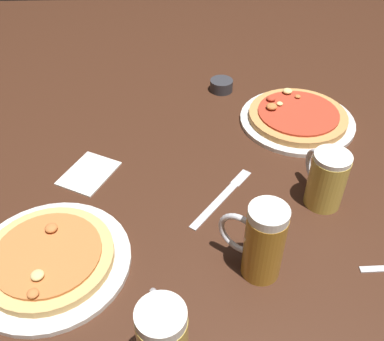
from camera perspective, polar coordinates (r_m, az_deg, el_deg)
The scene contains 8 objects.
ground_plane at distance 1.10m, azimuth 0.00°, elevation -1.38°, with size 2.40×2.40×0.03m, color #3D2114.
pizza_plate_near at distance 0.94m, azimuth -17.78°, elevation -10.70°, with size 0.32×0.32×0.05m.
pizza_plate_far at distance 1.30m, azimuth 13.27°, elevation 6.60°, with size 0.32×0.32×0.05m.
beer_mug_dark at distance 1.02m, azimuth 16.74°, elevation -1.01°, with size 0.08×0.13×0.14m.
beer_mug_amber at distance 0.85m, azimuth 8.88°, elevation -8.94°, with size 0.12×0.10×0.17m.
ramekin_sauce at distance 1.41m, azimuth 3.77°, elevation 10.79°, with size 0.07×0.07×0.04m, color #333338.
napkin_folded at distance 1.12m, azimuth -13.03°, elevation -0.28°, with size 0.10×0.14×0.01m, color silver.
knife_right at distance 1.03m, azimuth 3.85°, elevation -3.41°, with size 0.16×0.20×0.01m.
Camera 1 is at (-0.03, -0.81, 0.72)m, focal length 41.81 mm.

